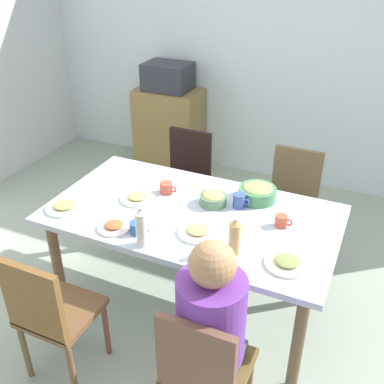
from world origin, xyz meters
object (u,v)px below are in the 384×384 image
plate_1 (287,263)px  plate_2 (114,226)px  dining_table (192,223)px  cup_0 (166,188)px  bottle_1 (235,237)px  side_cabinet (169,129)px  plate_3 (198,231)px  chair_0 (50,312)px  plate_0 (138,198)px  chair_3 (291,199)px  plate_4 (65,206)px  cup_1 (138,228)px  bowl_1 (257,192)px  bowl_0 (213,198)px  microwave (168,76)px  cup_3 (239,201)px  chair_1 (186,176)px  cup_2 (281,221)px  chair_2 (203,370)px  person_2 (211,324)px  bottle_0 (142,227)px

plate_1 → plate_2: size_ratio=1.20×
dining_table → cup_0: (-0.27, 0.16, 0.12)m
bottle_1 → side_cabinet: size_ratio=0.26×
plate_2 → bottle_1: bottle_1 is taller
dining_table → plate_3: bearing=-57.0°
chair_0 → plate_0: bearing=85.8°
chair_3 → plate_2: bearing=-123.2°
plate_4 → cup_1: cup_1 is taller
chair_0 → bowl_1: chair_0 is taller
chair_0 → plate_0: (0.06, 0.88, 0.28)m
plate_1 → bowl_0: size_ratio=1.38×
bowl_0 → microwave: bearing=124.8°
cup_0 → cup_1: cup_0 is taller
chair_0 → plate_3: (0.60, 0.69, 0.28)m
cup_3 → bowl_1: bearing=62.2°
chair_1 → bottle_1: bottle_1 is taller
chair_1 → plate_1: size_ratio=3.63×
dining_table → chair_1: 1.02m
plate_0 → bowl_0: size_ratio=1.32×
plate_2 → bowl_0: (0.44, 0.51, 0.03)m
bowl_0 → cup_3: 0.17m
plate_0 → cup_0: size_ratio=1.90×
chair_1 → plate_1: chair_1 is taller
plate_0 → cup_2: (0.97, 0.09, 0.02)m
chair_2 → chair_3: same height
chair_1 → plate_0: bearing=-85.9°
dining_table → side_cabinet: side_cabinet is taller
person_2 → side_cabinet: 3.19m
chair_0 → bottle_0: size_ratio=3.49×
bottle_0 → dining_table: bearing=75.6°
bowl_1 → cup_0: size_ratio=2.04×
cup_2 → bottle_0: size_ratio=0.43×
chair_1 → plate_3: 1.27m
chair_2 → person_2: person_2 is taller
chair_2 → bowl_0: size_ratio=5.00×
chair_3 → side_cabinet: 1.93m
chair_3 → bowl_1: (-0.13, -0.56, 0.32)m
bowl_0 → cup_1: (-0.29, -0.50, -0.01)m
plate_1 → bowl_0: bowl_0 is taller
plate_1 → chair_1: bearing=134.9°
plate_4 → bowl_0: 0.98m
chair_1 → plate_0: chair_1 is taller
chair_1 → plate_4: chair_1 is taller
chair_2 → chair_0: bearing=180.0°
chair_1 → person_2: bearing=-61.2°
bottle_1 → side_cabinet: 2.75m
plate_3 → bowl_1: bowl_1 is taller
plate_0 → plate_1: (1.09, -0.27, 0.00)m
chair_3 → chair_1: bearing=180.0°
side_cabinet → microwave: microwave is taller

